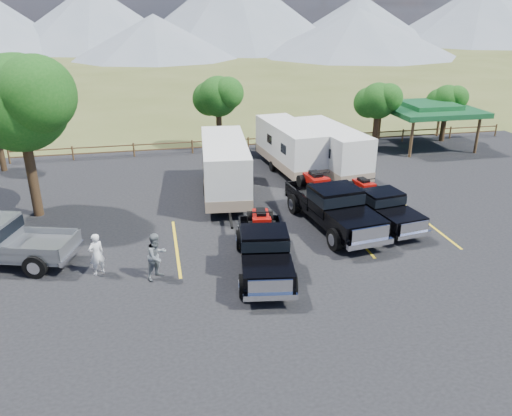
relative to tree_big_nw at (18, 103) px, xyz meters
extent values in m
plane|color=#4A5323|center=(12.55, -9.03, -5.60)|extent=(320.00, 320.00, 0.00)
cube|color=black|center=(12.55, -6.03, -5.58)|extent=(44.00, 34.00, 0.04)
cube|color=yellow|center=(6.55, -5.03, -5.55)|extent=(0.12, 5.50, 0.01)
cube|color=yellow|center=(10.55, -5.03, -5.55)|extent=(0.12, 5.50, 0.01)
cube|color=yellow|center=(14.55, -5.03, -5.55)|extent=(0.12, 5.50, 0.01)
cube|color=yellow|center=(18.55, -5.03, -5.55)|extent=(0.12, 5.50, 0.01)
cylinder|color=black|center=(0.05, -0.03, -3.36)|extent=(0.48, 0.48, 4.48)
sphere|color=#144B12|center=(0.05, -0.03, 0.00)|extent=(4.48, 4.48, 4.48)
sphere|color=#144B12|center=(1.01, -0.83, 0.48)|extent=(3.52, 3.52, 3.52)
sphere|color=#144B12|center=(-0.85, 0.68, -0.32)|extent=(3.84, 3.84, 3.84)
cylinder|color=black|center=(21.55, 7.97, -4.20)|extent=(0.39, 0.39, 2.80)
sphere|color=#144B12|center=(21.55, 7.97, -2.10)|extent=(2.52, 2.52, 2.52)
sphere|color=#144B12|center=(22.09, 7.52, -1.83)|extent=(1.98, 1.98, 1.98)
sphere|color=#144B12|center=(21.04, 8.37, -2.28)|extent=(2.16, 2.16, 2.16)
cylinder|color=black|center=(27.55, 8.97, -4.34)|extent=(0.38, 0.38, 2.52)
sphere|color=#144B12|center=(27.55, 8.97, -2.45)|extent=(2.24, 2.24, 2.24)
sphere|color=#144B12|center=(28.03, 8.57, -2.21)|extent=(1.76, 1.76, 1.76)
sphere|color=#144B12|center=(27.10, 9.33, -2.61)|extent=(1.92, 1.92, 1.92)
cylinder|color=black|center=(10.55, 9.97, -4.06)|extent=(0.41, 0.41, 3.08)
sphere|color=#144B12|center=(10.55, 9.97, -1.75)|extent=(2.80, 2.80, 2.80)
sphere|color=#144B12|center=(11.15, 9.47, -1.45)|extent=(2.20, 2.20, 2.20)
sphere|color=#144B12|center=(9.99, 10.41, -1.95)|extent=(2.40, 2.40, 2.40)
cylinder|color=black|center=(-3.45, 7.97, -4.48)|extent=(0.36, 0.36, 2.24)
sphere|color=#144B12|center=(-3.00, 7.60, -2.57)|extent=(1.65, 1.65, 1.65)
cylinder|color=brown|center=(-3.45, 9.47, -5.10)|extent=(0.12, 0.12, 1.00)
cylinder|color=brown|center=(0.55, 9.47, -5.10)|extent=(0.12, 0.12, 1.00)
cylinder|color=brown|center=(4.55, 9.47, -5.10)|extent=(0.12, 0.12, 1.00)
cylinder|color=brown|center=(8.55, 9.47, -5.10)|extent=(0.12, 0.12, 1.00)
cylinder|color=brown|center=(12.55, 9.47, -5.10)|extent=(0.12, 0.12, 1.00)
cylinder|color=brown|center=(16.55, 9.47, -5.10)|extent=(0.12, 0.12, 1.00)
cylinder|color=brown|center=(20.55, 9.47, -5.10)|extent=(0.12, 0.12, 1.00)
cylinder|color=brown|center=(24.55, 9.47, -5.10)|extent=(0.12, 0.12, 1.00)
cylinder|color=brown|center=(28.55, 9.47, -5.10)|extent=(0.12, 0.12, 1.00)
cylinder|color=brown|center=(32.55, 9.47, -5.10)|extent=(0.12, 0.12, 1.00)
cube|color=brown|center=(14.55, 9.47, -5.15)|extent=(36.00, 0.06, 0.08)
cube|color=brown|center=(14.55, 9.47, -4.75)|extent=(36.00, 0.06, 0.08)
cylinder|color=brown|center=(23.05, 5.47, -4.30)|extent=(0.20, 0.20, 2.60)
cylinder|color=brown|center=(23.05, 10.47, -4.30)|extent=(0.20, 0.20, 2.60)
cylinder|color=brown|center=(28.05, 5.47, -4.30)|extent=(0.20, 0.20, 2.60)
cylinder|color=brown|center=(28.05, 10.47, -4.30)|extent=(0.20, 0.20, 2.60)
cube|color=#18572D|center=(25.55, 7.97, -2.85)|extent=(6.20, 6.20, 0.35)
cube|color=#18572D|center=(25.55, 7.97, -2.55)|extent=(3.50, 3.50, 0.35)
cone|color=slate|center=(-5.45, 102.97, 1.40)|extent=(44.00, 44.00, 14.00)
cone|color=slate|center=(26.55, 98.97, 3.40)|extent=(52.00, 52.00, 18.00)
cone|color=slate|center=(60.55, 104.97, 0.40)|extent=(40.00, 40.00, 12.00)
cone|color=slate|center=(92.55, 100.97, 1.90)|extent=(50.00, 50.00, 15.00)
cone|color=slate|center=(7.55, 77.97, -1.60)|extent=(32.00, 32.00, 8.00)
cone|color=slate|center=(47.55, 74.97, -1.10)|extent=(40.00, 40.00, 9.00)
cube|color=black|center=(9.83, -7.73, -4.96)|extent=(2.51, 5.62, 0.34)
cube|color=black|center=(9.57, -9.54, -4.61)|extent=(2.05, 1.96, 0.48)
cube|color=black|center=(9.82, -7.85, -4.27)|extent=(1.98, 1.73, 0.95)
cube|color=black|center=(9.82, -7.85, -4.13)|extent=(2.03, 1.79, 0.43)
cube|color=black|center=(10.08, -6.04, -4.70)|extent=(2.14, 2.52, 0.52)
cube|color=silver|center=(9.43, -10.50, -4.65)|extent=(1.52, 0.29, 0.52)
cube|color=silver|center=(9.42, -10.56, -5.01)|extent=(1.87, 0.44, 0.21)
cube|color=silver|center=(10.24, -4.91, -5.01)|extent=(1.87, 0.42, 0.21)
cylinder|color=black|center=(8.68, -9.47, -5.13)|extent=(0.41, 0.89, 0.86)
cylinder|color=black|center=(10.45, -9.73, -5.13)|extent=(0.41, 0.89, 0.86)
cylinder|color=black|center=(9.22, -5.74, -5.13)|extent=(0.41, 0.89, 0.86)
cylinder|color=black|center=(10.99, -6.00, -5.13)|extent=(0.41, 0.89, 0.86)
cube|color=#990D08|center=(10.08, -6.04, -4.05)|extent=(0.84, 1.32, 0.33)
cube|color=black|center=(10.08, -6.04, -3.82)|extent=(0.48, 0.76, 0.17)
cube|color=#990D08|center=(10.00, -6.56, -3.96)|extent=(0.80, 0.44, 0.21)
cylinder|color=black|center=(10.02, -6.46, -3.63)|extent=(0.86, 0.18, 0.06)
cylinder|color=black|center=(9.58, -6.50, -4.24)|extent=(0.32, 0.56, 0.53)
cylinder|color=black|center=(10.43, -6.62, -4.24)|extent=(0.32, 0.56, 0.53)
cylinder|color=black|center=(9.73, -5.46, -4.24)|extent=(0.32, 0.56, 0.53)
cylinder|color=black|center=(10.58, -5.58, -4.24)|extent=(0.32, 0.56, 0.53)
cube|color=black|center=(13.89, -4.39, -4.87)|extent=(2.84, 6.43, 0.39)
cube|color=black|center=(14.18, -6.46, -4.47)|extent=(2.34, 2.23, 0.55)
cube|color=black|center=(13.91, -4.52, -4.09)|extent=(2.26, 1.97, 1.09)
cube|color=black|center=(13.91, -4.52, -3.92)|extent=(2.32, 2.04, 0.49)
cube|color=black|center=(13.62, -2.45, -4.57)|extent=(2.43, 2.88, 0.60)
cube|color=silver|center=(14.33, -7.57, -4.52)|extent=(1.74, 0.33, 0.60)
cube|color=silver|center=(14.34, -7.63, -4.94)|extent=(2.14, 0.49, 0.24)
cube|color=silver|center=(13.44, -1.15, -4.94)|extent=(2.14, 0.47, 0.24)
cylinder|color=black|center=(13.17, -6.67, -5.07)|extent=(0.46, 1.02, 0.98)
cylinder|color=black|center=(15.20, -6.39, -5.07)|extent=(0.46, 1.02, 0.98)
cylinder|color=black|center=(12.58, -2.39, -5.07)|extent=(0.46, 1.02, 0.98)
cylinder|color=black|center=(14.61, -2.11, -5.07)|extent=(0.46, 1.02, 0.98)
cube|color=#990D08|center=(13.62, -2.45, -3.83)|extent=(0.95, 1.51, 0.38)
cube|color=black|center=(13.62, -2.45, -3.56)|extent=(0.54, 0.87, 0.20)
cube|color=#990D08|center=(13.71, -3.04, -3.73)|extent=(0.92, 0.50, 0.24)
cylinder|color=black|center=(13.69, -2.93, -3.34)|extent=(0.98, 0.20, 0.07)
cylinder|color=black|center=(13.22, -3.11, -4.05)|extent=(0.36, 0.64, 0.61)
cylinder|color=black|center=(14.19, -2.97, -4.05)|extent=(0.36, 0.64, 0.61)
cylinder|color=black|center=(13.06, -1.92, -4.05)|extent=(0.36, 0.64, 0.61)
cylinder|color=black|center=(14.03, -1.79, -4.05)|extent=(0.36, 0.64, 0.61)
cube|color=black|center=(16.26, -4.37, -5.00)|extent=(2.37, 5.25, 0.32)
cube|color=black|center=(16.51, -6.06, -4.67)|extent=(1.92, 1.83, 0.44)
cube|color=black|center=(16.27, -4.48, -4.36)|extent=(1.86, 1.62, 0.89)
cube|color=black|center=(16.27, -4.48, -4.22)|extent=(1.90, 1.68, 0.40)
cube|color=black|center=(16.02, -2.79, -4.75)|extent=(2.00, 2.36, 0.49)
cube|color=silver|center=(16.65, -6.96, -4.71)|extent=(1.42, 0.28, 0.49)
cube|color=silver|center=(16.65, -7.01, -5.05)|extent=(1.74, 0.42, 0.20)
cube|color=silver|center=(15.86, -1.74, -5.05)|extent=(1.74, 0.40, 0.20)
cylinder|color=black|center=(15.69, -6.24, -5.16)|extent=(0.38, 0.83, 0.80)
cylinder|color=black|center=(17.34, -5.99, -5.16)|extent=(0.38, 0.83, 0.80)
cylinder|color=black|center=(15.17, -2.76, -5.16)|extent=(0.38, 0.83, 0.80)
cylinder|color=black|center=(16.82, -2.51, -5.16)|extent=(0.38, 0.83, 0.80)
cube|color=#990D08|center=(16.02, -2.79, -4.15)|extent=(0.79, 1.23, 0.31)
cube|color=black|center=(16.02, -2.79, -3.93)|extent=(0.45, 0.71, 0.16)
cube|color=#990D08|center=(16.09, -3.28, -4.06)|extent=(0.75, 0.41, 0.20)
cylinder|color=black|center=(16.08, -3.19, -3.75)|extent=(0.80, 0.17, 0.05)
cylinder|color=black|center=(15.70, -3.34, -4.33)|extent=(0.30, 0.53, 0.50)
cylinder|color=black|center=(16.49, -3.22, -4.33)|extent=(0.30, 0.53, 0.50)
cylinder|color=black|center=(15.55, -2.37, -4.33)|extent=(0.30, 0.53, 0.50)
cylinder|color=black|center=(16.34, -2.25, -4.33)|extent=(0.30, 0.53, 0.50)
cube|color=white|center=(9.55, 0.64, -3.75)|extent=(2.91, 7.29, 2.56)
cube|color=gray|center=(9.55, 0.64, -4.75)|extent=(2.94, 7.33, 0.57)
cube|color=black|center=(8.25, -1.03, -3.50)|extent=(0.10, 0.85, 0.57)
cube|color=black|center=(10.54, -1.24, -3.50)|extent=(0.10, 0.85, 0.57)
cylinder|color=black|center=(8.51, 1.02, -5.22)|extent=(0.30, 0.68, 0.66)
cylinder|color=black|center=(10.64, 0.82, -5.22)|extent=(0.30, 0.68, 0.66)
cube|color=black|center=(9.15, -3.76, -5.08)|extent=(0.27, 1.71, 0.09)
cube|color=white|center=(14.15, 4.27, -3.84)|extent=(2.94, 6.98, 2.44)
cube|color=gray|center=(14.15, 4.27, -4.79)|extent=(2.97, 7.02, 0.54)
cube|color=black|center=(13.26, 2.46, -3.60)|extent=(0.11, 0.81, 0.54)
cube|color=black|center=(15.44, 2.72, -3.60)|extent=(0.11, 0.81, 0.54)
cylinder|color=black|center=(13.11, 4.42, -5.24)|extent=(0.30, 0.65, 0.63)
cylinder|color=black|center=(15.13, 4.66, -5.24)|extent=(0.30, 0.65, 0.63)
cube|color=black|center=(14.64, 0.10, -5.11)|extent=(0.30, 1.63, 0.09)
cube|color=white|center=(16.36, 3.10, -3.84)|extent=(3.12, 7.02, 2.44)
cube|color=gray|center=(16.36, 3.10, -4.79)|extent=(3.14, 7.06, 0.54)
cube|color=black|center=(15.52, 1.26, -3.60)|extent=(0.13, 0.81, 0.54)
cube|color=black|center=(17.68, 1.58, -3.60)|extent=(0.13, 0.81, 0.54)
cylinder|color=black|center=(15.31, 3.22, -5.24)|extent=(0.31, 0.66, 0.63)
cylinder|color=black|center=(17.33, 3.51, -5.24)|extent=(0.31, 0.66, 0.63)
cube|color=black|center=(16.96, -1.06, -5.10)|extent=(0.34, 1.63, 0.09)
cube|color=gray|center=(1.24, -5.53, -4.63)|extent=(2.93, 2.60, 0.56)
cube|color=silver|center=(2.41, -5.89, -4.97)|extent=(0.74, 1.97, 0.23)
cylinder|color=black|center=(1.69, -4.66, -5.10)|extent=(0.97, 0.56, 0.92)
cylinder|color=black|center=(1.13, -6.51, -5.10)|extent=(0.97, 0.56, 0.92)
imported|color=white|center=(3.45, -6.72, -4.70)|extent=(0.74, 0.69, 1.70)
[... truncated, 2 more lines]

